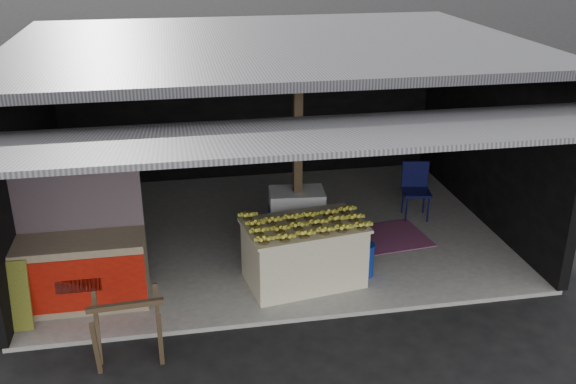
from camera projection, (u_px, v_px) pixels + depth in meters
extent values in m
plane|color=black|center=(303.00, 322.00, 7.89)|extent=(80.00, 80.00, 0.00)
cube|color=gray|center=(271.00, 231.00, 10.15)|extent=(7.00, 5.00, 0.06)
cube|color=black|center=(249.00, 101.00, 11.85)|extent=(7.00, 0.15, 2.90)
cube|color=black|center=(24.00, 157.00, 9.00)|extent=(0.15, 5.00, 2.90)
cube|color=black|center=(488.00, 130.00, 10.16)|extent=(0.15, 5.00, 2.90)
cube|color=#232326|center=(269.00, 45.00, 9.02)|extent=(7.20, 5.20, 0.12)
cube|color=#232326|center=(326.00, 133.00, 5.98)|extent=(7.40, 2.47, 0.48)
cube|color=#493924|center=(298.00, 156.00, 9.09)|extent=(0.12, 0.12, 2.85)
cube|color=silver|center=(304.00, 254.00, 8.53)|extent=(1.61, 1.11, 0.81)
cube|color=silver|center=(304.00, 225.00, 8.36)|extent=(1.67, 1.18, 0.04)
cube|color=white|center=(297.00, 218.00, 9.49)|extent=(0.84, 0.60, 0.88)
cube|color=navy|center=(300.00, 224.00, 9.22)|extent=(0.62, 0.07, 0.26)
cube|color=#B21414|center=(300.00, 243.00, 9.34)|extent=(0.40, 0.05, 0.09)
cube|color=#998466|center=(82.00, 271.00, 8.04)|extent=(1.59, 0.70, 0.89)
cube|color=#B9180C|center=(79.00, 286.00, 7.71)|extent=(1.59, 0.02, 0.70)
cube|color=white|center=(79.00, 286.00, 7.70)|extent=(0.54, 0.01, 0.18)
cube|color=#1D194D|center=(77.00, 202.00, 7.99)|extent=(1.59, 0.05, 0.75)
cube|color=black|center=(4.00, 297.00, 7.49)|extent=(0.58, 0.21, 0.86)
cube|color=#493924|center=(96.00, 349.00, 6.71)|extent=(0.07, 0.31, 0.80)
cube|color=#493924|center=(160.00, 340.00, 6.86)|extent=(0.07, 0.31, 0.80)
cube|color=#493924|center=(97.00, 328.00, 7.07)|extent=(0.07, 0.31, 0.80)
cube|color=#493924|center=(158.00, 319.00, 7.22)|extent=(0.07, 0.31, 0.80)
cube|color=#493924|center=(125.00, 306.00, 6.82)|extent=(0.82, 0.11, 0.06)
cylinder|color=#0E2B9A|center=(363.00, 260.00, 8.76)|extent=(0.30, 0.30, 0.44)
cylinder|color=#0A0C3A|center=(406.00, 209.00, 10.32)|extent=(0.03, 0.03, 0.45)
cylinder|color=#0A0C3A|center=(428.00, 209.00, 10.32)|extent=(0.03, 0.03, 0.45)
cylinder|color=#0A0C3A|center=(403.00, 201.00, 10.64)|extent=(0.03, 0.03, 0.45)
cylinder|color=#0A0C3A|center=(424.00, 200.00, 10.64)|extent=(0.03, 0.03, 0.45)
cube|color=#0A0C3A|center=(416.00, 192.00, 10.39)|extent=(0.50, 0.50, 0.04)
cube|color=#0A0C3A|center=(415.00, 174.00, 10.49)|extent=(0.43, 0.11, 0.46)
cube|color=#731954|center=(377.00, 238.00, 9.86)|extent=(1.61, 1.17, 0.01)
cube|color=black|center=(205.00, 82.00, 11.47)|extent=(0.32, 0.03, 0.42)
cube|color=#4C4C59|center=(205.00, 83.00, 11.45)|extent=(0.26, 0.02, 0.34)
cube|color=black|center=(238.00, 80.00, 11.56)|extent=(0.32, 0.03, 0.42)
cube|color=#4C4C59|center=(239.00, 80.00, 11.54)|extent=(0.26, 0.02, 0.34)
cube|color=black|center=(277.00, 77.00, 11.67)|extent=(0.32, 0.03, 0.42)
cube|color=#4C4C59|center=(277.00, 77.00, 11.65)|extent=(0.26, 0.02, 0.34)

